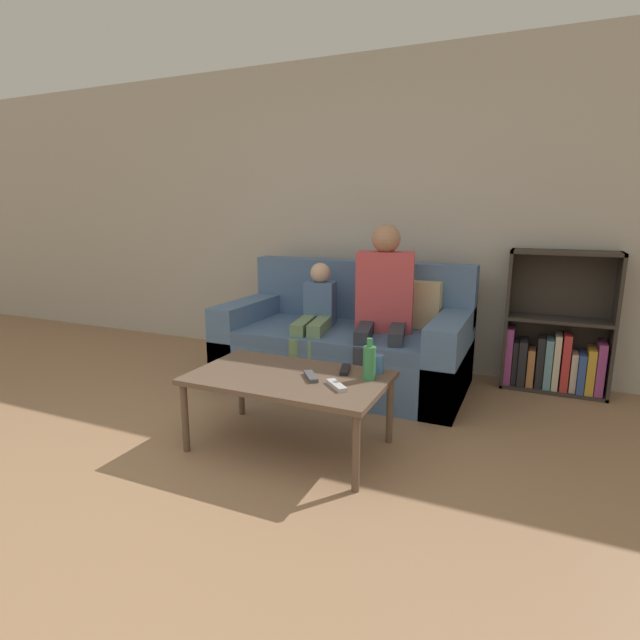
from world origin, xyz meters
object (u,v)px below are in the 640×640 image
cup_near (378,364)px  bottle (369,362)px  person_child (315,318)px  bookshelf (556,341)px  couch (346,345)px  tv_remote_2 (336,385)px  coffee_table (289,382)px  person_adult (384,298)px  tv_remote_1 (345,370)px  tv_remote_0 (311,376)px

cup_near → bottle: bearing=-91.9°
person_child → bottle: person_child is taller
bookshelf → person_child: bookshelf is taller
couch → tv_remote_2: 1.33m
cup_near → tv_remote_2: bearing=-110.6°
bookshelf → person_child: (-1.70, -0.65, 0.16)m
bookshelf → person_child: size_ratio=1.12×
coffee_table → person_child: size_ratio=1.17×
person_adult → tv_remote_1: bearing=-98.8°
couch → person_child: size_ratio=1.98×
coffee_table → tv_remote_0: tv_remote_0 is taller
couch → bookshelf: (1.51, 0.49, 0.08)m
bookshelf → tv_remote_2: bearing=-121.9°
coffee_table → cup_near: size_ratio=10.70×
bookshelf → cup_near: (-0.96, -1.41, 0.11)m
bottle → couch: bearing=117.2°
couch → person_child: (-0.19, -0.16, 0.23)m
person_adult → bottle: bearing=-89.2°
couch → tv_remote_0: couch is taller
person_child → cup_near: size_ratio=9.14×
cup_near → bottle: (-0.00, -0.14, 0.05)m
coffee_table → person_adult: person_adult is taller
person_adult → cup_near: bearing=-86.9°
bookshelf → tv_remote_2: bookshelf is taller
person_child → bottle: 1.16m
coffee_table → person_adult: (0.22, 1.09, 0.32)m
person_child → tv_remote_2: person_child is taller
tv_remote_2 → bottle: 0.24m
bookshelf → bottle: 1.83m
bookshelf → tv_remote_0: bearing=-127.3°
cup_near → tv_remote_0: 0.40m
cup_near → tv_remote_1: 0.19m
coffee_table → bottle: 0.47m
person_adult → tv_remote_0: size_ratio=7.59×
couch → tv_remote_0: bearing=-78.2°
tv_remote_2 → bottle: size_ratio=0.67×
person_child → tv_remote_1: person_child is taller
bookshelf → tv_remote_1: size_ratio=5.99×
cup_near → bottle: size_ratio=0.44×
tv_remote_1 → person_adult: bearing=77.6°
cup_near → coffee_table: bearing=-150.1°
tv_remote_2 → person_child: bearing=73.3°
bookshelf → tv_remote_1: (-1.14, -1.47, 0.07)m
coffee_table → person_child: bearing=106.4°
couch → coffee_table: 1.19m
person_adult → tv_remote_1: size_ratio=7.05×
cup_near → tv_remote_0: bearing=-140.8°
coffee_table → bookshelf: bearing=50.0°
coffee_table → tv_remote_2: (0.32, -0.07, 0.05)m
person_adult → tv_remote_0: (-0.08, -1.09, -0.27)m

